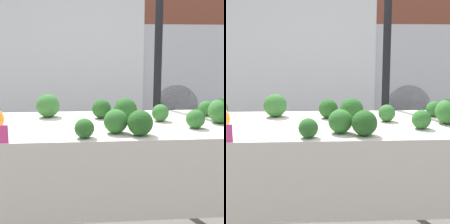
{
  "view_description": "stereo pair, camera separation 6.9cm",
  "coord_description": "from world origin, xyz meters",
  "views": [
    {
      "loc": [
        -0.18,
        -2.17,
        1.35
      ],
      "look_at": [
        0.0,
        0.0,
        0.94
      ],
      "focal_mm": 50.0,
      "sensor_mm": 36.0,
      "label": 1
    },
    {
      "loc": [
        -0.11,
        -2.17,
        1.35
      ],
      "look_at": [
        0.0,
        0.0,
        0.94
      ],
      "focal_mm": 50.0,
      "sensor_mm": 36.0,
      "label": 2
    }
  ],
  "objects": [
    {
      "name": "broccoli_head_1",
      "position": [
        -0.19,
        -0.38,
        0.91
      ],
      "size": [
        0.12,
        0.12,
        0.12
      ],
      "color": "#285B23",
      "rests_on": "market_table"
    },
    {
      "name": "market_table",
      "position": [
        0.0,
        -0.07,
        0.76
      ],
      "size": [
        2.36,
        0.94,
        0.86
      ],
      "color": "beige",
      "rests_on": "ground_plane"
    },
    {
      "name": "broccoli_head_0",
      "position": [
        -0.07,
        0.18,
        0.93
      ],
      "size": [
        0.15,
        0.15,
        0.15
      ],
      "color": "#23511E",
      "rests_on": "market_table"
    },
    {
      "name": "tent_pole",
      "position": [
        0.46,
        0.62,
        1.31
      ],
      "size": [
        0.07,
        0.07,
        2.61
      ],
      "color": "black",
      "rests_on": "ground_plane"
    },
    {
      "name": "broccoli_head_4",
      "position": [
        0.14,
        -0.35,
        0.93
      ],
      "size": [
        0.16,
        0.16,
        0.16
      ],
      "color": "#23511E",
      "rests_on": "market_table"
    },
    {
      "name": "broccoli_head_2",
      "position": [
        0.0,
        -0.28,
        0.93
      ],
      "size": [
        0.15,
        0.15,
        0.15
      ],
      "color": "#2D6628",
      "rests_on": "market_table"
    },
    {
      "name": "broccoli_head_12",
      "position": [
        0.1,
        0.04,
        0.94
      ],
      "size": [
        0.17,
        0.17,
        0.17
      ],
      "color": "#23511E",
      "rests_on": "market_table"
    },
    {
      "name": "broccoli_head_3",
      "position": [
        0.36,
        0.03,
        0.92
      ],
      "size": [
        0.12,
        0.12,
        0.12
      ],
      "color": "#336B2D",
      "rests_on": "market_table"
    },
    {
      "name": "broccoli_head_5",
      "position": [
        -0.48,
        0.25,
        0.95
      ],
      "size": [
        0.18,
        0.18,
        0.18
      ],
      "color": "#336B2D",
      "rests_on": "market_table"
    },
    {
      "name": "building_facade",
      "position": [
        0.0,
        9.94,
        2.63
      ],
      "size": [
        16.0,
        0.6,
        5.26
      ],
      "color": "brown",
      "rests_on": "ground_plane"
    },
    {
      "name": "broccoli_head_8",
      "position": [
        0.54,
        -0.2,
        0.92
      ],
      "size": [
        0.13,
        0.13,
        0.13
      ],
      "color": "#2D6628",
      "rests_on": "market_table"
    },
    {
      "name": "parked_truck",
      "position": [
        -0.27,
        4.01,
        1.27
      ],
      "size": [
        4.71,
        2.06,
        2.38
      ],
      "color": "white",
      "rests_on": "ground_plane"
    },
    {
      "name": "broccoli_head_10",
      "position": [
        0.77,
        -0.06,
        0.94
      ],
      "size": [
        0.18,
        0.18,
        0.18
      ],
      "color": "#336B2D",
      "rests_on": "market_table"
    },
    {
      "name": "broccoli_head_6",
      "position": [
        0.77,
        0.2,
        0.92
      ],
      "size": [
        0.12,
        0.12,
        0.12
      ],
      "color": "#2D6628",
      "rests_on": "market_table"
    }
  ]
}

